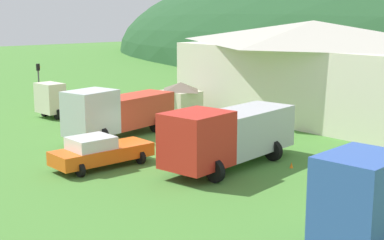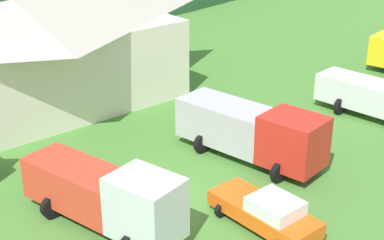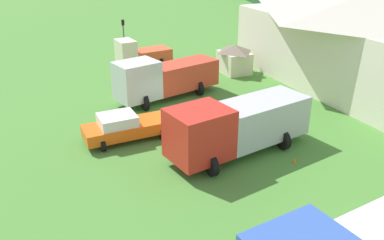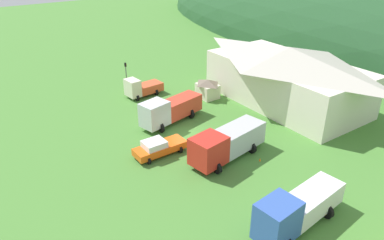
% 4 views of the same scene
% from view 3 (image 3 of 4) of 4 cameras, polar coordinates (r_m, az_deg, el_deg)
% --- Properties ---
extents(ground_plane, '(200.00, 200.00, 0.00)m').
position_cam_3_polar(ground_plane, '(27.21, -1.59, 0.35)').
color(ground_plane, '#477F33').
extents(depot_building, '(21.39, 11.10, 7.20)m').
position_cam_3_polar(depot_building, '(35.27, 22.41, 10.47)').
color(depot_building, silver).
rests_on(depot_building, ground).
extents(play_shed_cream, '(2.96, 2.40, 2.52)m').
position_cam_3_polar(play_shed_cream, '(36.41, 5.97, 8.60)').
color(play_shed_cream, beige).
rests_on(play_shed_cream, ground).
extents(light_truck_cream, '(2.91, 5.14, 2.62)m').
position_cam_3_polar(light_truck_cream, '(38.40, -7.43, 9.22)').
color(light_truck_cream, beige).
rests_on(light_truck_cream, ground).
extents(tow_truck_silver, '(4.03, 8.36, 3.24)m').
position_cam_3_polar(tow_truck_silver, '(29.87, -4.10, 5.97)').
color(tow_truck_silver, silver).
rests_on(tow_truck_silver, ground).
extents(crane_truck_red, '(4.10, 8.74, 3.19)m').
position_cam_3_polar(crane_truck_red, '(22.08, 6.15, -0.68)').
color(crane_truck_red, red).
rests_on(crane_truck_red, ground).
extents(service_pickup_orange, '(2.42, 5.28, 1.66)m').
position_cam_3_polar(service_pickup_orange, '(24.25, -9.26, -0.92)').
color(service_pickup_orange, '#EE5B15').
rests_on(service_pickup_orange, ground).
extents(traffic_light_west, '(0.20, 0.32, 3.74)m').
position_cam_3_polar(traffic_light_west, '(41.55, -9.57, 11.79)').
color(traffic_light_west, '#4C4C51').
rests_on(traffic_light_west, ground).
extents(traffic_cone_near_pickup, '(0.36, 0.36, 0.61)m').
position_cam_3_polar(traffic_cone_near_pickup, '(22.53, 14.18, -5.81)').
color(traffic_cone_near_pickup, orange).
rests_on(traffic_cone_near_pickup, ground).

